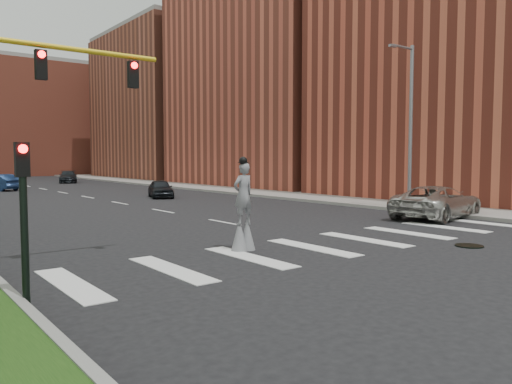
% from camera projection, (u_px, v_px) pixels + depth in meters
% --- Properties ---
extents(ground_plane, '(160.00, 160.00, 0.00)m').
position_uv_depth(ground_plane, '(362.00, 248.00, 16.22)').
color(ground_plane, black).
rests_on(ground_plane, ground).
extents(sidewalk_right, '(5.00, 90.00, 0.18)m').
position_uv_depth(sidewalk_right, '(234.00, 190.00, 43.57)').
color(sidewalk_right, slate).
rests_on(sidewalk_right, ground).
extents(manhole, '(0.90, 0.90, 0.04)m').
position_uv_depth(manhole, '(469.00, 246.00, 16.47)').
color(manhole, black).
rests_on(manhole, ground).
extents(building_near, '(16.00, 20.00, 22.00)m').
position_uv_depth(building_near, '(482.00, 43.00, 35.18)').
color(building_near, '#9E3D2B').
rests_on(building_near, ground).
extents(building_mid, '(16.00, 22.00, 24.00)m').
position_uv_depth(building_mid, '(280.00, 71.00, 52.48)').
color(building_mid, '#AA4A35').
rests_on(building_mid, ground).
extents(building_far, '(16.00, 22.00, 20.00)m').
position_uv_depth(building_far, '(172.00, 108.00, 71.57)').
color(building_far, brown).
rests_on(building_far, ground).
extents(building_backdrop, '(26.00, 14.00, 18.00)m').
position_uv_depth(building_backdrop, '(13.00, 120.00, 80.83)').
color(building_backdrop, '#AA4A35').
rests_on(building_backdrop, ground).
extents(streetlight, '(2.05, 0.20, 9.00)m').
position_uv_depth(streetlight, '(410.00, 121.00, 27.26)').
color(streetlight, slate).
rests_on(streetlight, ground).
extents(traffic_signal, '(5.30, 0.23, 6.20)m').
position_uv_depth(traffic_signal, '(9.00, 108.00, 12.33)').
color(traffic_signal, black).
rests_on(traffic_signal, ground).
extents(secondary_signal, '(0.25, 0.21, 3.23)m').
position_uv_depth(secondary_signal, '(24.00, 210.00, 9.41)').
color(secondary_signal, black).
rests_on(secondary_signal, ground).
extents(stilt_performer, '(0.84, 0.54, 2.96)m').
position_uv_depth(stilt_performer, '(243.00, 212.00, 15.68)').
color(stilt_performer, black).
rests_on(stilt_performer, ground).
extents(suv_crossing, '(5.96, 3.38, 1.57)m').
position_uv_depth(suv_crossing, '(437.00, 202.00, 24.02)').
color(suv_crossing, '#B4B2AA').
rests_on(suv_crossing, ground).
extents(car_near, '(2.71, 4.13, 1.31)m').
position_uv_depth(car_near, '(161.00, 189.00, 36.38)').
color(car_near, black).
rests_on(car_near, ground).
extents(car_far, '(3.30, 5.11, 1.38)m').
position_uv_depth(car_far, '(68.00, 177.00, 57.52)').
color(car_far, black).
rests_on(car_far, ground).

